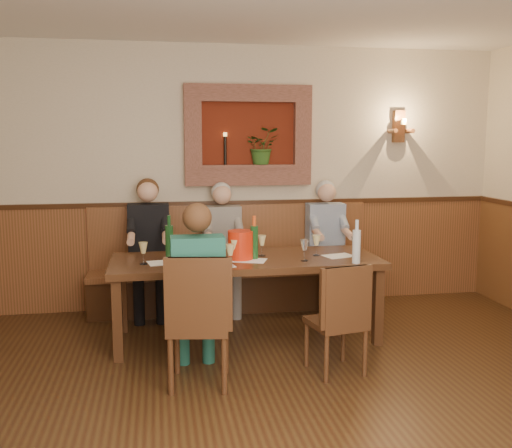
{
  "coord_description": "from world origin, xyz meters",
  "views": [
    {
      "loc": [
        -0.78,
        -3.12,
        1.81
      ],
      "look_at": [
        0.1,
        1.9,
        1.05
      ],
      "focal_mm": 40.0,
      "sensor_mm": 36.0,
      "label": 1
    }
  ],
  "objects_px": {
    "person_bench_left": "(150,260)",
    "person_chair_front": "(198,306)",
    "water_bottle": "(356,246)",
    "bench": "(233,279)",
    "chair_near_left": "(199,347)",
    "person_bench_mid": "(223,260)",
    "dining_table": "(246,266)",
    "chair_near_right": "(337,341)",
    "wine_bottle_green_a": "(254,241)",
    "spittoon_bucket": "(240,245)",
    "person_bench_right": "(327,256)",
    "wine_bottle_green_b": "(169,241)"
  },
  "relations": [
    {
      "from": "person_bench_left",
      "to": "person_chair_front",
      "type": "relative_size",
      "value": 1.05
    },
    {
      "from": "person_bench_left",
      "to": "water_bottle",
      "type": "relative_size",
      "value": 3.75
    },
    {
      "from": "bench",
      "to": "person_bench_left",
      "type": "bearing_deg",
      "value": -173.08
    },
    {
      "from": "chair_near_left",
      "to": "water_bottle",
      "type": "xyz_separation_m",
      "value": [
        1.4,
        0.56,
        0.61
      ]
    },
    {
      "from": "water_bottle",
      "to": "person_bench_mid",
      "type": "bearing_deg",
      "value": 130.0
    },
    {
      "from": "person_bench_left",
      "to": "person_chair_front",
      "type": "distance_m",
      "value": 1.66
    },
    {
      "from": "dining_table",
      "to": "chair_near_right",
      "type": "height_order",
      "value": "chair_near_right"
    },
    {
      "from": "chair_near_right",
      "to": "person_bench_mid",
      "type": "distance_m",
      "value": 1.88
    },
    {
      "from": "water_bottle",
      "to": "wine_bottle_green_a",
      "type": "bearing_deg",
      "value": 158.95
    },
    {
      "from": "chair_near_right",
      "to": "person_bench_mid",
      "type": "xyz_separation_m",
      "value": [
        -0.68,
        1.73,
        0.31
      ]
    },
    {
      "from": "spittoon_bucket",
      "to": "water_bottle",
      "type": "bearing_deg",
      "value": -19.03
    },
    {
      "from": "person_chair_front",
      "to": "wine_bottle_green_a",
      "type": "height_order",
      "value": "person_chair_front"
    },
    {
      "from": "bench",
      "to": "person_chair_front",
      "type": "xyz_separation_m",
      "value": [
        -0.5,
        -1.72,
        0.23
      ]
    },
    {
      "from": "bench",
      "to": "person_chair_front",
      "type": "height_order",
      "value": "person_chair_front"
    },
    {
      "from": "bench",
      "to": "person_bench_right",
      "type": "xyz_separation_m",
      "value": [
        1.02,
        -0.1,
        0.24
      ]
    },
    {
      "from": "dining_table",
      "to": "wine_bottle_green_b",
      "type": "relative_size",
      "value": 6.09
    },
    {
      "from": "chair_near_left",
      "to": "water_bottle",
      "type": "distance_m",
      "value": 1.63
    },
    {
      "from": "chair_near_right",
      "to": "person_bench_right",
      "type": "relative_size",
      "value": 0.64
    },
    {
      "from": "bench",
      "to": "person_bench_mid",
      "type": "xyz_separation_m",
      "value": [
        -0.11,
        -0.1,
        0.23
      ]
    },
    {
      "from": "chair_near_right",
      "to": "wine_bottle_green_b",
      "type": "bearing_deg",
      "value": 131.15
    },
    {
      "from": "bench",
      "to": "person_bench_left",
      "type": "height_order",
      "value": "person_bench_left"
    },
    {
      "from": "person_bench_right",
      "to": "water_bottle",
      "type": "distance_m",
      "value": 1.26
    },
    {
      "from": "spittoon_bucket",
      "to": "person_bench_left",
      "type": "bearing_deg",
      "value": 132.78
    },
    {
      "from": "dining_table",
      "to": "bench",
      "type": "distance_m",
      "value": 1.01
    },
    {
      "from": "bench",
      "to": "person_bench_mid",
      "type": "relative_size",
      "value": 2.19
    },
    {
      "from": "bench",
      "to": "chair_near_right",
      "type": "bearing_deg",
      "value": -72.65
    },
    {
      "from": "person_bench_mid",
      "to": "person_bench_right",
      "type": "distance_m",
      "value": 1.13
    },
    {
      "from": "person_bench_right",
      "to": "bench",
      "type": "bearing_deg",
      "value": 174.15
    },
    {
      "from": "person_bench_left",
      "to": "bench",
      "type": "bearing_deg",
      "value": 6.92
    },
    {
      "from": "person_bench_mid",
      "to": "person_chair_front",
      "type": "relative_size",
      "value": 1.01
    },
    {
      "from": "dining_table",
      "to": "spittoon_bucket",
      "type": "bearing_deg",
      "value": -144.09
    },
    {
      "from": "dining_table",
      "to": "wine_bottle_green_a",
      "type": "relative_size",
      "value": 6.18
    },
    {
      "from": "dining_table",
      "to": "wine_bottle_green_a",
      "type": "height_order",
      "value": "wine_bottle_green_a"
    },
    {
      "from": "dining_table",
      "to": "bench",
      "type": "relative_size",
      "value": 0.8
    },
    {
      "from": "dining_table",
      "to": "person_bench_left",
      "type": "bearing_deg",
      "value": 136.04
    },
    {
      "from": "chair_near_left",
      "to": "wine_bottle_green_b",
      "type": "bearing_deg",
      "value": 108.95
    },
    {
      "from": "dining_table",
      "to": "wine_bottle_green_b",
      "type": "xyz_separation_m",
      "value": [
        -0.68,
        0.07,
        0.24
      ]
    },
    {
      "from": "chair_near_left",
      "to": "wine_bottle_green_b",
      "type": "height_order",
      "value": "wine_bottle_green_b"
    },
    {
      "from": "wine_bottle_green_b",
      "to": "person_bench_right",
      "type": "bearing_deg",
      "value": 24.29
    },
    {
      "from": "person_bench_left",
      "to": "person_bench_mid",
      "type": "distance_m",
      "value": 0.76
    },
    {
      "from": "dining_table",
      "to": "person_bench_right",
      "type": "relative_size",
      "value": 1.75
    },
    {
      "from": "water_bottle",
      "to": "chair_near_left",
      "type": "bearing_deg",
      "value": -158.13
    },
    {
      "from": "person_bench_mid",
      "to": "wine_bottle_green_a",
      "type": "relative_size",
      "value": 3.52
    },
    {
      "from": "person_bench_mid",
      "to": "person_bench_right",
      "type": "height_order",
      "value": "person_bench_right"
    },
    {
      "from": "person_bench_left",
      "to": "dining_table",
      "type": "bearing_deg",
      "value": -43.96
    },
    {
      "from": "bench",
      "to": "wine_bottle_green_b",
      "type": "bearing_deg",
      "value": -127.97
    },
    {
      "from": "chair_near_left",
      "to": "person_chair_front",
      "type": "relative_size",
      "value": 0.74
    },
    {
      "from": "water_bottle",
      "to": "bench",
      "type": "bearing_deg",
      "value": 124.52
    },
    {
      "from": "person_bench_left",
      "to": "wine_bottle_green_b",
      "type": "height_order",
      "value": "person_bench_left"
    },
    {
      "from": "person_bench_left",
      "to": "wine_bottle_green_b",
      "type": "relative_size",
      "value": 3.6
    }
  ]
}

